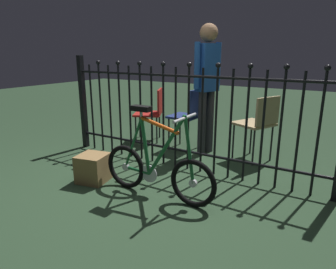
{
  "coord_description": "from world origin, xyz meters",
  "views": [
    {
      "loc": [
        1.66,
        -2.41,
        1.39
      ],
      "look_at": [
        0.08,
        0.21,
        0.55
      ],
      "focal_mm": 32.09,
      "sensor_mm": 36.0,
      "label": 1
    }
  ],
  "objects": [
    {
      "name": "chair_navy",
      "position": [
        -0.27,
        1.36,
        0.55
      ],
      "size": [
        0.41,
        0.41,
        0.89
      ],
      "color": "black",
      "rests_on": "ground"
    },
    {
      "name": "ground_plane",
      "position": [
        0.0,
        0.0,
        0.0
      ],
      "size": [
        20.0,
        20.0,
        0.0
      ],
      "primitive_type": "plane",
      "color": "#263D27"
    },
    {
      "name": "iron_fence",
      "position": [
        -0.05,
        0.69,
        0.68
      ],
      "size": [
        3.42,
        0.07,
        1.35
      ],
      "color": "black",
      "rests_on": "ground"
    },
    {
      "name": "person_visitor",
      "position": [
        -0.01,
        1.37,
        1.06
      ],
      "size": [
        0.27,
        0.45,
        1.75
      ],
      "color": "#2D2D33",
      "rests_on": "ground"
    },
    {
      "name": "chair_tan",
      "position": [
        0.72,
        1.39,
        0.54
      ],
      "size": [
        0.57,
        0.57,
        0.86
      ],
      "color": "black",
      "rests_on": "ground"
    },
    {
      "name": "bicycle",
      "position": [
        0.15,
        -0.13,
        0.3
      ],
      "size": [
        1.25,
        0.4,
        0.9
      ],
      "color": "black",
      "rests_on": "ground"
    },
    {
      "name": "chair_red",
      "position": [
        -0.99,
        1.49,
        0.51
      ],
      "size": [
        0.55,
        0.55,
        0.84
      ],
      "color": "black",
      "rests_on": "ground"
    },
    {
      "name": "display_crate",
      "position": [
        -0.65,
        -0.19,
        0.15
      ],
      "size": [
        0.36,
        0.36,
        0.31
      ],
      "primitive_type": "cube",
      "rotation": [
        0.0,
        0.0,
        0.2
      ],
      "color": "olive",
      "rests_on": "ground"
    }
  ]
}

